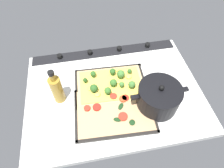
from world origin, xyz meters
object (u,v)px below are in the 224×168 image
(broccoli_pizza, at_px, (111,84))
(veggie_pizza_back, at_px, (114,110))
(cooking_pot, at_px, (158,97))
(baking_tray_front, at_px, (111,86))
(oil_bottle, at_px, (57,90))
(baking_tray_back, at_px, (114,111))

(broccoli_pizza, distance_m, veggie_pizza_back, 0.14)
(veggie_pizza_back, distance_m, cooking_pot, 0.21)
(baking_tray_front, height_order, broccoli_pizza, broccoli_pizza)
(broccoli_pizza, height_order, oil_bottle, oil_bottle)
(oil_bottle, bearing_deg, baking_tray_front, -172.63)
(broccoli_pizza, xyz_separation_m, cooking_pot, (-0.19, 0.15, 0.04))
(broccoli_pizza, bearing_deg, veggie_pizza_back, 84.91)
(veggie_pizza_back, relative_size, cooking_pot, 1.33)
(baking_tray_back, bearing_deg, broccoli_pizza, -95.22)
(baking_tray_back, distance_m, cooking_pot, 0.21)
(cooking_pot, height_order, oil_bottle, oil_bottle)
(broccoli_pizza, xyz_separation_m, baking_tray_back, (0.01, 0.15, -0.02))
(veggie_pizza_back, bearing_deg, broccoli_pizza, -95.09)
(cooking_pot, distance_m, oil_bottle, 0.46)
(oil_bottle, bearing_deg, broccoli_pizza, -172.73)
(broccoli_pizza, relative_size, baking_tray_back, 0.92)
(veggie_pizza_back, bearing_deg, baking_tray_front, -94.28)
(cooking_pot, xyz_separation_m, oil_bottle, (0.45, -0.11, 0.02))
(broccoli_pizza, bearing_deg, cooking_pot, 142.62)
(baking_tray_front, distance_m, veggie_pizza_back, 0.14)
(baking_tray_front, distance_m, baking_tray_back, 0.15)
(baking_tray_front, relative_size, veggie_pizza_back, 1.05)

